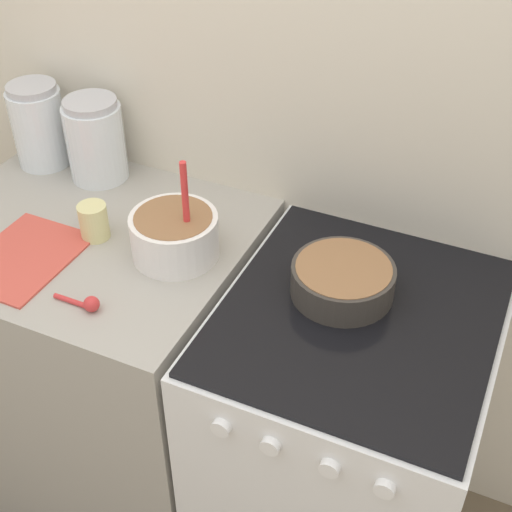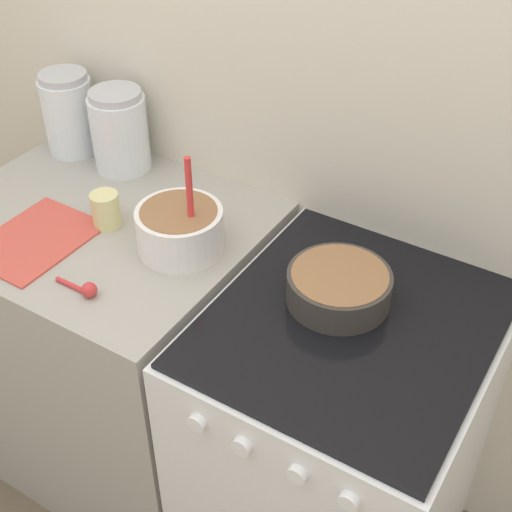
{
  "view_description": "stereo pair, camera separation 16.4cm",
  "coord_description": "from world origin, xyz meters",
  "px_view_note": "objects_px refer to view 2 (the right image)",
  "views": [
    {
      "loc": [
        0.59,
        -0.8,
        1.99
      ],
      "look_at": [
        0.06,
        0.37,
        0.98
      ],
      "focal_mm": 50.0,
      "sensor_mm": 36.0,
      "label": 1
    },
    {
      "loc": [
        0.73,
        -0.72,
        1.99
      ],
      "look_at": [
        0.06,
        0.37,
        0.98
      ],
      "focal_mm": 50.0,
      "sensor_mm": 36.0,
      "label": 2
    }
  ],
  "objects_px": {
    "baking_pan": "(339,286)",
    "storage_jar_left": "(70,118)",
    "mixing_bowl": "(180,227)",
    "stove": "(337,453)",
    "storage_jar_middle": "(120,136)",
    "tin_can": "(106,210)"
  },
  "relations": [
    {
      "from": "stove",
      "to": "mixing_bowl",
      "type": "distance_m",
      "value": 0.71
    },
    {
      "from": "baking_pan",
      "to": "stove",
      "type": "bearing_deg",
      "value": -38.72
    },
    {
      "from": "storage_jar_left",
      "to": "mixing_bowl",
      "type": "bearing_deg",
      "value": -21.89
    },
    {
      "from": "baking_pan",
      "to": "tin_can",
      "type": "relative_size",
      "value": 2.53
    },
    {
      "from": "baking_pan",
      "to": "storage_jar_middle",
      "type": "relative_size",
      "value": 1.0
    },
    {
      "from": "mixing_bowl",
      "to": "storage_jar_middle",
      "type": "height_order",
      "value": "mixing_bowl"
    },
    {
      "from": "mixing_bowl",
      "to": "storage_jar_left",
      "type": "height_order",
      "value": "mixing_bowl"
    },
    {
      "from": "stove",
      "to": "storage_jar_middle",
      "type": "relative_size",
      "value": 3.99
    },
    {
      "from": "baking_pan",
      "to": "storage_jar_left",
      "type": "bearing_deg",
      "value": 168.65
    },
    {
      "from": "stove",
      "to": "storage_jar_left",
      "type": "xyz_separation_m",
      "value": [
        -1.03,
        0.24,
        0.57
      ]
    },
    {
      "from": "storage_jar_left",
      "to": "storage_jar_middle",
      "type": "distance_m",
      "value": 0.19
    },
    {
      "from": "stove",
      "to": "mixing_bowl",
      "type": "bearing_deg",
      "value": 177.89
    },
    {
      "from": "storage_jar_middle",
      "to": "baking_pan",
      "type": "bearing_deg",
      "value": -13.99
    },
    {
      "from": "baking_pan",
      "to": "mixing_bowl",
      "type": "bearing_deg",
      "value": -175.87
    },
    {
      "from": "storage_jar_left",
      "to": "storage_jar_middle",
      "type": "height_order",
      "value": "storage_jar_left"
    },
    {
      "from": "stove",
      "to": "baking_pan",
      "type": "distance_m",
      "value": 0.51
    },
    {
      "from": "storage_jar_left",
      "to": "tin_can",
      "type": "bearing_deg",
      "value": -35.72
    },
    {
      "from": "storage_jar_left",
      "to": "tin_can",
      "type": "xyz_separation_m",
      "value": [
        0.34,
        -0.24,
        -0.06
      ]
    },
    {
      "from": "baking_pan",
      "to": "storage_jar_left",
      "type": "relative_size",
      "value": 0.97
    },
    {
      "from": "storage_jar_middle",
      "to": "storage_jar_left",
      "type": "bearing_deg",
      "value": 180.0
    },
    {
      "from": "stove",
      "to": "storage_jar_left",
      "type": "height_order",
      "value": "storage_jar_left"
    },
    {
      "from": "stove",
      "to": "storage_jar_middle",
      "type": "xyz_separation_m",
      "value": [
        -0.84,
        0.24,
        0.56
      ]
    }
  ]
}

